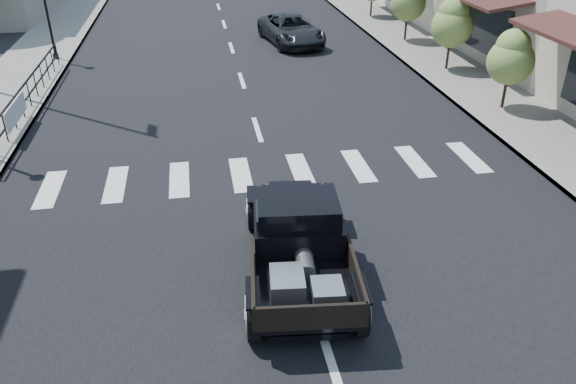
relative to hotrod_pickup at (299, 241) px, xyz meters
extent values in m
plane|color=black|center=(0.10, 0.47, -0.81)|extent=(120.00, 120.00, 0.00)
cube|color=black|center=(0.10, 15.47, -0.80)|extent=(14.00, 80.00, 0.02)
cube|color=gray|center=(-8.40, 15.47, -0.74)|extent=(3.00, 80.00, 0.15)
cube|color=gray|center=(8.60, 15.47, -0.74)|extent=(3.00, 80.00, 0.15)
imported|color=black|center=(2.97, 17.82, -0.16)|extent=(2.90, 5.01, 1.31)
camera|label=1|loc=(-1.68, -8.69, 5.95)|focal=35.00mm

